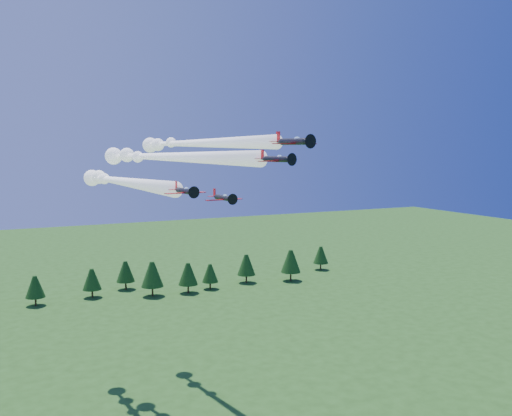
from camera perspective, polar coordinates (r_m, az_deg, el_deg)
name	(u,v)px	position (r m, az deg, el deg)	size (l,w,h in m)	color
plane_lead	(163,157)	(109.79, -9.24, 5.08)	(17.29, 57.55, 3.70)	black
plane_left	(119,181)	(115.86, -13.56, 2.65)	(9.89, 56.61, 3.70)	black
plane_right	(193,143)	(123.25, -6.30, 6.45)	(15.38, 61.80, 3.70)	black
plane_slot	(223,198)	(96.33, -3.31, 1.03)	(6.62, 7.19, 2.32)	black
treeline	(127,276)	(199.44, -12.81, -6.69)	(174.30, 20.98, 11.78)	#382314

